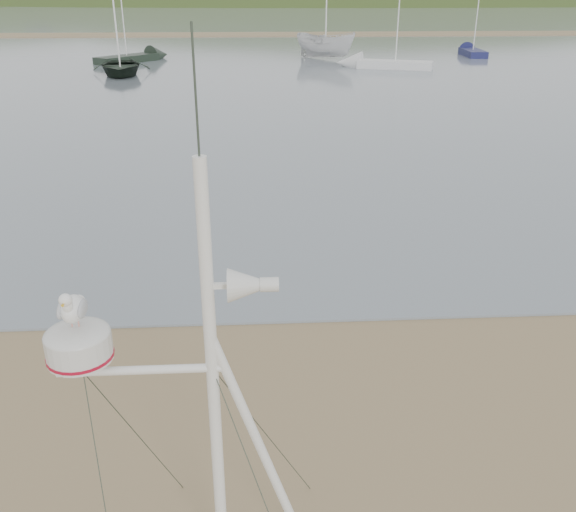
{
  "coord_description": "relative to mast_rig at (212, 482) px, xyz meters",
  "views": [
    {
      "loc": [
        1.6,
        -4.88,
        5.19
      ],
      "look_at": [
        1.94,
        1.0,
        2.58
      ],
      "focal_mm": 38.0,
      "sensor_mm": 36.0,
      "label": 1
    }
  ],
  "objects": [
    {
      "name": "water",
      "position": [
        -1.16,
        132.77,
        -1.19
      ],
      "size": [
        560.0,
        256.0,
        0.04
      ],
      "primitive_type": "cube",
      "color": "slate",
      "rests_on": "ground"
    },
    {
      "name": "sandbar",
      "position": [
        -1.16,
        70.77,
        -1.13
      ],
      "size": [
        560.0,
        7.0,
        0.07
      ],
      "primitive_type": "cube",
      "color": "#7A6546",
      "rests_on": "water"
    },
    {
      "name": "hill_ridge",
      "position": [
        17.35,
        235.77,
        -20.9
      ],
      "size": [
        620.0,
        180.0,
        80.0
      ],
      "color": "#273716",
      "rests_on": "ground"
    },
    {
      "name": "mast_rig",
      "position": [
        0.0,
        0.0,
        0.0
      ],
      "size": [
        2.22,
        2.37,
        5.0
      ],
      "color": "silver",
      "rests_on": "ground"
    },
    {
      "name": "boat_dark",
      "position": [
        -7.79,
        36.16,
        1.37
      ],
      "size": [
        3.74,
        1.6,
        5.08
      ],
      "primitive_type": "imported",
      "rotation": [
        0.0,
        0.0,
        0.15
      ],
      "color": "black",
      "rests_on": "water"
    },
    {
      "name": "boat_white",
      "position": [
        6.16,
        44.9,
        1.46
      ],
      "size": [
        2.82,
        2.82,
        5.25
      ],
      "primitive_type": "imported",
      "rotation": [
        0.0,
        0.0,
        0.87
      ],
      "color": "silver",
      "rests_on": "water"
    },
    {
      "name": "sailboat_blue_far",
      "position": [
        18.3,
        47.5,
        -0.9
      ],
      "size": [
        1.78,
        5.67,
        5.59
      ],
      "color": "#131543",
      "rests_on": "ground"
    },
    {
      "name": "sailboat_white_near",
      "position": [
        8.64,
        39.18,
        -0.91
      ],
      "size": [
        6.75,
        3.8,
        6.58
      ],
      "color": "silver",
      "rests_on": "ground"
    },
    {
      "name": "sailboat_dark_mid",
      "position": [
        -7.65,
        44.64,
        -0.91
      ],
      "size": [
        5.36,
        6.02,
        6.47
      ],
      "color": "black",
      "rests_on": "ground"
    }
  ]
}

